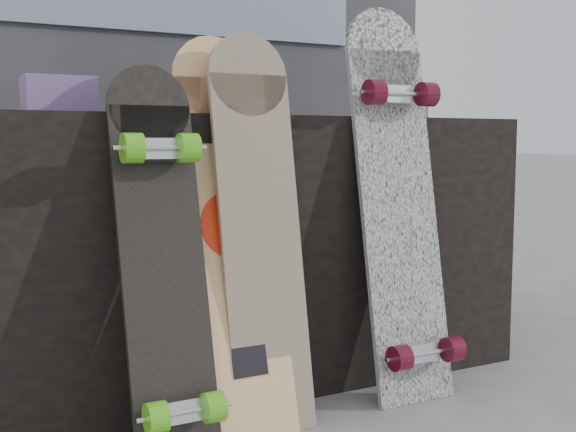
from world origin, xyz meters
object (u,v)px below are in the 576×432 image
longboard_cascadia (399,195)px  skateboard_dark (164,253)px  longboard_celtic (259,217)px  vendor_table (254,247)px  longboard_geisha (232,219)px

longboard_cascadia → skateboard_dark: (-0.71, -0.05, -0.11)m
longboard_celtic → longboard_cascadia: bearing=1.6°
vendor_table → longboard_celtic: size_ratio=1.58×
longboard_cascadia → vendor_table: bearing=127.8°
longboard_celtic → longboard_cascadia: size_ratio=0.90×
longboard_celtic → longboard_cascadia: 0.45m
longboard_geisha → skateboard_dark: bearing=-161.9°
longboard_celtic → longboard_cascadia: (0.45, 0.01, 0.04)m
longboard_celtic → skateboard_dark: bearing=-172.8°
longboard_celtic → longboard_geisha: bearing=153.0°
longboard_cascadia → skateboard_dark: bearing=-176.3°
vendor_table → longboard_cascadia: bearing=-52.2°
longboard_geisha → longboard_cascadia: 0.51m
vendor_table → longboard_cascadia: size_ratio=1.43×
longboard_geisha → vendor_table: bearing=56.6°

